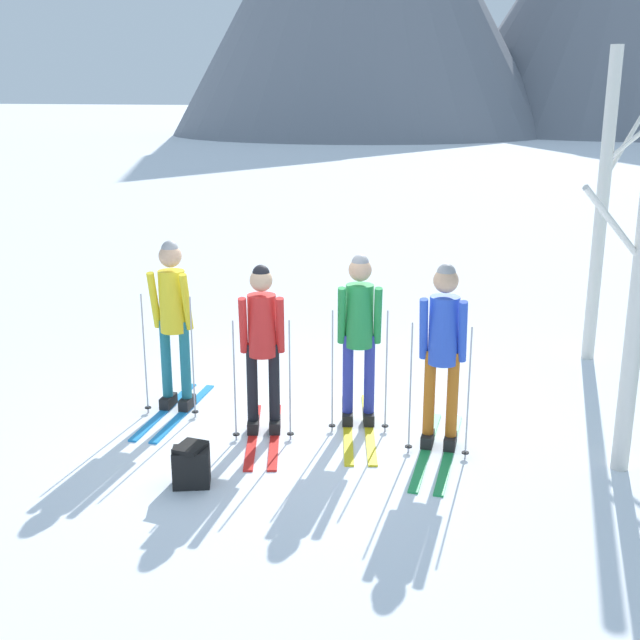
# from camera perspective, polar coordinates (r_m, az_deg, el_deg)

# --- Properties ---
(ground_plane) EXTENTS (400.00, 400.00, 0.00)m
(ground_plane) POSITION_cam_1_polar(r_m,az_deg,el_deg) (8.42, -1.37, -7.39)
(ground_plane) COLOR white
(skier_in_yellow) EXTENTS (0.60, 1.67, 1.86)m
(skier_in_yellow) POSITION_cam_1_polar(r_m,az_deg,el_deg) (8.59, -10.45, 0.21)
(skier_in_yellow) COLOR #1E84D1
(skier_in_yellow) RESTS_ON ground
(skier_in_red) EXTENTS (0.88, 1.58, 1.74)m
(skier_in_red) POSITION_cam_1_polar(r_m,az_deg,el_deg) (7.90, -4.13, -1.40)
(skier_in_red) COLOR red
(skier_in_red) RESTS_ON ground
(skier_in_green) EXTENTS (0.90, 1.78, 1.80)m
(skier_in_green) POSITION_cam_1_polar(r_m,az_deg,el_deg) (8.06, 2.82, -0.93)
(skier_in_green) COLOR yellow
(skier_in_green) RESTS_ON ground
(skier_in_blue) EXTENTS (0.61, 1.82, 1.83)m
(skier_in_blue) POSITION_cam_1_polar(r_m,az_deg,el_deg) (7.59, 8.75, -2.03)
(skier_in_blue) COLOR green
(skier_in_blue) RESTS_ON ground
(birch_tree_tall) EXTENTS (0.64, 0.82, 3.88)m
(birch_tree_tall) POSITION_cam_1_polar(r_m,az_deg,el_deg) (10.57, 19.54, 7.68)
(birch_tree_tall) COLOR silver
(birch_tree_tall) RESTS_ON ground
(backpack_on_snow_front) EXTENTS (0.39, 0.35, 0.38)m
(backpack_on_snow_front) POSITION_cam_1_polar(r_m,az_deg,el_deg) (7.20, -9.16, -10.19)
(backpack_on_snow_front) COLOR black
(backpack_on_snow_front) RESTS_ON ground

